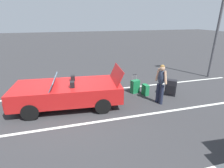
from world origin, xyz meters
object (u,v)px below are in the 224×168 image
suitcase_medium_bright (135,86)px  suitcase_large_black (171,88)px  convertible_car (63,93)px  suitcase_small_carryon (145,90)px  traveler_person (161,82)px  parking_lamp_post (219,24)px

suitcase_medium_bright → suitcase_large_black: bearing=47.1°
suitcase_large_black → suitcase_medium_bright: (1.45, -0.71, -0.06)m
convertible_car → suitcase_small_carryon: 3.66m
suitcase_large_black → suitcase_small_carryon: 1.15m
convertible_car → suitcase_small_carryon: bearing=-172.5°
traveler_person → parking_lamp_post: size_ratio=0.32×
suitcase_large_black → suitcase_medium_bright: bearing=-77.7°
suitcase_small_carryon → traveler_person: size_ratio=0.30×
parking_lamp_post → suitcase_medium_bright: bearing=11.4°
traveler_person → parking_lamp_post: bearing=-170.3°
suitcase_small_carryon → convertible_car: bearing=174.6°
suitcase_medium_bright → parking_lamp_post: size_ratio=0.17×
suitcase_large_black → traveler_person: traveler_person is taller
suitcase_large_black → suitcase_small_carryon: (1.09, -0.34, -0.12)m
suitcase_large_black → suitcase_medium_bright: suitcase_medium_bright is taller
convertible_car → suitcase_large_black: 4.74m
suitcase_medium_bright → traveler_person: traveler_person is taller
convertible_car → traveler_person: bearing=173.9°
convertible_car → parking_lamp_post: size_ratio=0.82×
suitcase_medium_bright → convertible_car: bearing=-97.7°
convertible_car → suitcase_large_black: (-4.73, 0.18, -0.22)m
suitcase_small_carryon → parking_lamp_post: parking_lamp_post is taller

